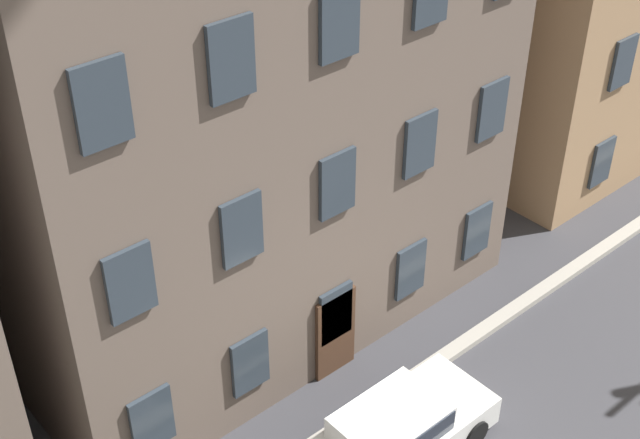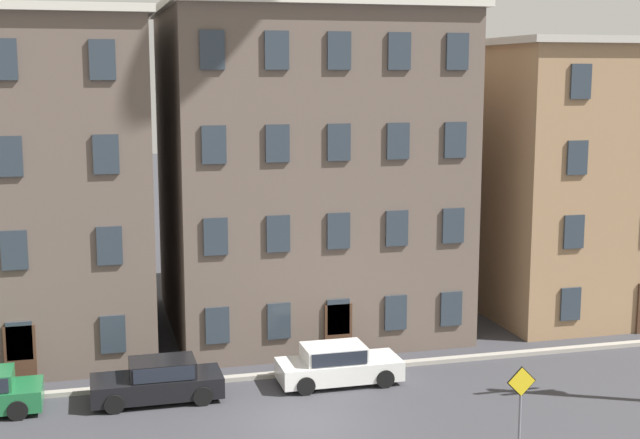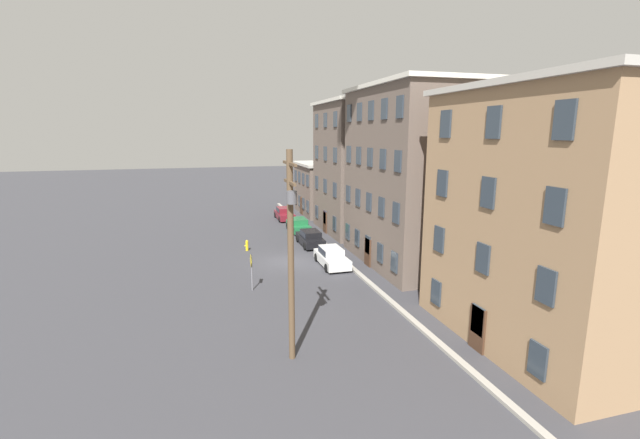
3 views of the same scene
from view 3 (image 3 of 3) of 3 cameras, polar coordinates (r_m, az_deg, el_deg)
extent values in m
plane|color=#38383D|center=(34.99, -4.52, -5.61)|extent=(200.00, 200.00, 0.00)
cube|color=#9E998E|center=(36.07, 2.52, -4.92)|extent=(56.00, 0.36, 0.16)
cube|color=#66564C|center=(55.78, 2.77, 4.13)|extent=(8.55, 10.43, 6.23)
cube|color=#B7B2A8|center=(55.46, 2.81, 7.48)|extent=(9.05, 10.93, 0.30)
cube|color=#2D3842|center=(57.65, -3.25, 2.80)|extent=(0.90, 0.10, 1.40)
cube|color=#2D3842|center=(57.26, -3.28, 5.88)|extent=(0.90, 0.10, 1.40)
cube|color=#2D3842|center=(55.59, -2.76, 2.48)|extent=(0.90, 0.10, 1.40)
cube|color=#2D3842|center=(55.19, -2.79, 5.68)|extent=(0.90, 0.10, 1.40)
cube|color=#2D3842|center=(53.54, -2.24, 2.14)|extent=(0.90, 0.10, 1.40)
cube|color=#2D3842|center=(53.12, -2.27, 5.45)|extent=(0.90, 0.10, 1.40)
cube|color=#2D3842|center=(51.49, -1.68, 1.76)|extent=(0.90, 0.10, 1.40)
cube|color=#2D3842|center=(51.06, -1.70, 5.21)|extent=(0.90, 0.10, 1.40)
cube|color=#472D1E|center=(54.64, -2.50, 1.84)|extent=(1.10, 0.10, 2.20)
cube|color=#66564C|center=(45.70, 7.56, 6.76)|extent=(9.73, 11.23, 13.14)
cube|color=silver|center=(45.65, 7.79, 15.20)|extent=(10.23, 11.73, 0.30)
cube|color=#2D3842|center=(47.52, -0.45, 1.05)|extent=(0.90, 0.10, 1.40)
cube|color=#2D3842|center=(47.04, -0.46, 4.99)|extent=(0.90, 0.10, 1.40)
cube|color=#2D3842|center=(46.78, -0.46, 8.99)|extent=(0.90, 0.10, 1.40)
cube|color=#2D3842|center=(46.75, -0.47, 13.01)|extent=(0.90, 0.10, 1.40)
cube|color=#2D3842|center=(44.46, 0.66, 0.31)|extent=(0.90, 0.10, 1.40)
cube|color=#2D3842|center=(43.94, 0.67, 4.52)|extent=(0.90, 0.10, 1.40)
cube|color=#2D3842|center=(43.66, 0.68, 8.80)|extent=(0.90, 0.10, 1.40)
cube|color=#2D3842|center=(43.63, 0.69, 13.12)|extent=(0.90, 0.10, 1.40)
cube|color=#2D3842|center=(41.42, 1.93, -0.52)|extent=(0.90, 0.10, 1.40)
cube|color=#2D3842|center=(40.86, 1.96, 3.99)|extent=(0.90, 0.10, 1.40)
cube|color=#2D3842|center=(40.56, 2.00, 8.59)|extent=(0.90, 0.10, 1.40)
cube|color=#2D3842|center=(40.53, 2.03, 13.23)|extent=(0.90, 0.10, 1.40)
cube|color=#472D1E|center=(44.57, 0.66, -0.37)|extent=(1.10, 0.10, 2.20)
cube|color=#66564C|center=(35.19, 15.13, 5.41)|extent=(11.80, 11.13, 13.56)
cube|color=silver|center=(35.18, 15.74, 16.69)|extent=(12.30, 11.63, 0.30)
cube|color=#2D3842|center=(37.87, 3.70, -1.61)|extent=(0.90, 0.10, 1.40)
cube|color=#2D3842|center=(37.25, 3.77, 3.47)|extent=(0.90, 0.10, 1.40)
cube|color=#2D3842|center=(36.93, 3.84, 8.69)|extent=(0.90, 0.10, 1.40)
cube|color=#2D3842|center=(36.92, 3.91, 13.95)|extent=(0.90, 0.10, 1.40)
cube|color=#2D3842|center=(35.72, 4.96, -2.43)|extent=(0.90, 0.10, 1.40)
cube|color=#2D3842|center=(35.06, 5.06, 2.95)|extent=(0.90, 0.10, 1.40)
cube|color=#2D3842|center=(34.72, 5.16, 8.49)|extent=(0.90, 0.10, 1.40)
cube|color=#2D3842|center=(34.71, 5.26, 14.08)|extent=(0.90, 0.10, 1.40)
cube|color=#2D3842|center=(33.60, 6.39, -3.36)|extent=(0.90, 0.10, 1.40)
cube|color=#2D3842|center=(32.90, 6.52, 2.35)|extent=(0.90, 0.10, 1.40)
cube|color=#2D3842|center=(32.53, 6.66, 8.26)|extent=(0.90, 0.10, 1.40)
cube|color=#2D3842|center=(32.52, 6.80, 14.23)|extent=(0.90, 0.10, 1.40)
cube|color=#2D3842|center=(31.51, 8.01, -4.41)|extent=(0.90, 0.10, 1.40)
cube|color=#2D3842|center=(30.76, 8.18, 1.67)|extent=(0.90, 0.10, 1.40)
cube|color=#2D3842|center=(30.37, 8.37, 7.98)|extent=(0.90, 0.10, 1.40)
cube|color=#2D3842|center=(30.35, 8.56, 14.38)|extent=(0.90, 0.10, 1.40)
cube|color=#2D3842|center=(29.46, 9.86, -5.61)|extent=(0.90, 0.10, 1.40)
cube|color=#2D3842|center=(28.65, 10.09, 0.89)|extent=(0.90, 0.10, 1.40)
cube|color=#2D3842|center=(28.24, 10.33, 7.66)|extent=(0.90, 0.10, 1.40)
cube|color=#2D3842|center=(28.22, 10.59, 14.54)|extent=(0.90, 0.10, 1.40)
cube|color=#472D1E|center=(33.76, 6.36, -4.34)|extent=(1.10, 0.10, 2.20)
cube|color=#9E7A56|center=(24.09, 30.68, -0.06)|extent=(11.31, 9.80, 12.25)
cube|color=#B7B2A8|center=(23.82, 32.27, 14.90)|extent=(11.81, 10.30, 0.30)
cube|color=#2D3842|center=(25.06, 15.21, -9.35)|extent=(0.90, 0.10, 1.40)
cube|color=#2D3842|center=(24.16, 15.59, -2.54)|extent=(0.90, 0.10, 1.40)
cube|color=#2D3842|center=(23.62, 15.99, 4.68)|extent=(0.90, 0.10, 1.40)
cube|color=#2D3842|center=(23.48, 16.41, 12.12)|extent=(0.90, 0.10, 1.40)
cube|color=#2D3842|center=(22.18, 20.31, -12.49)|extent=(0.90, 0.10, 1.40)
cube|color=#2D3842|center=(21.15, 20.88, -4.87)|extent=(0.90, 0.10, 1.40)
cube|color=#2D3842|center=(20.54, 21.49, 3.36)|extent=(0.90, 0.10, 1.40)
cube|color=#2D3842|center=(20.38, 22.14, 11.91)|extent=(0.90, 0.10, 1.40)
cube|color=#2D3842|center=(19.60, 27.02, -16.36)|extent=(0.90, 0.10, 1.40)
cube|color=#2D3842|center=(18.44, 27.89, -7.85)|extent=(0.90, 0.10, 1.40)
cube|color=#2D3842|center=(17.73, 28.82, 1.55)|extent=(0.90, 0.10, 1.40)
cube|color=#2D3842|center=(17.54, 29.80, 11.44)|extent=(0.90, 0.10, 1.40)
cube|color=#472D1E|center=(22.35, 20.23, -13.50)|extent=(1.10, 0.10, 2.20)
cube|color=maroon|center=(51.58, -4.76, 0.58)|extent=(4.40, 1.80, 0.70)
cube|color=maroon|center=(51.66, -4.82, 1.30)|extent=(2.20, 1.51, 0.55)
cube|color=#1E232D|center=(51.66, -4.82, 1.30)|extent=(2.02, 1.58, 0.48)
cylinder|color=black|center=(50.39, -3.49, 0.11)|extent=(0.66, 0.22, 0.66)
cylinder|color=black|center=(50.06, -5.39, 0.00)|extent=(0.66, 0.22, 0.66)
cylinder|color=black|center=(53.18, -4.16, 0.70)|extent=(0.66, 0.22, 0.66)
cylinder|color=black|center=(52.87, -5.97, 0.61)|extent=(0.66, 0.22, 0.66)
cube|color=#1E6638|center=(45.34, -2.91, -0.92)|extent=(4.40, 1.80, 0.70)
cube|color=#1E6638|center=(45.02, -2.86, -0.19)|extent=(2.20, 1.51, 0.55)
cube|color=#1E232D|center=(45.02, -2.86, -0.19)|extent=(2.02, 1.58, 0.48)
cylinder|color=black|center=(46.59, -4.33, -0.85)|extent=(0.66, 0.22, 0.66)
cylinder|color=black|center=(46.95, -2.30, -0.73)|extent=(0.66, 0.22, 0.66)
cylinder|color=black|center=(43.82, -3.57, -1.63)|extent=(0.66, 0.22, 0.66)
cylinder|color=black|center=(44.20, -1.41, -1.49)|extent=(0.66, 0.22, 0.66)
cube|color=black|center=(39.68, -1.32, -2.71)|extent=(4.40, 1.80, 0.70)
cube|color=black|center=(39.34, -1.25, -1.90)|extent=(2.20, 1.51, 0.55)
cube|color=#1E232D|center=(39.34, -1.25, -1.90)|extent=(2.02, 1.58, 0.48)
cylinder|color=black|center=(40.90, -2.98, -2.58)|extent=(0.66, 0.22, 0.66)
cylinder|color=black|center=(41.30, -0.68, -2.43)|extent=(0.66, 0.22, 0.66)
cylinder|color=black|center=(38.17, -2.00, -3.60)|extent=(0.66, 0.22, 0.66)
cylinder|color=black|center=(38.59, 0.45, -3.42)|extent=(0.66, 0.22, 0.66)
cube|color=silver|center=(33.69, 1.60, -5.31)|extent=(4.40, 1.80, 0.70)
cube|color=silver|center=(33.70, 1.50, -4.20)|extent=(2.20, 1.51, 0.55)
cube|color=#1E232D|center=(33.70, 1.50, -4.20)|extent=(2.02, 1.58, 0.48)
cylinder|color=black|center=(32.70, 3.79, -6.23)|extent=(0.66, 0.22, 0.66)
cylinder|color=black|center=(32.19, 0.92, -6.49)|extent=(0.66, 0.22, 0.66)
cylinder|color=black|center=(35.32, 2.21, -4.85)|extent=(0.66, 0.22, 0.66)
cylinder|color=black|center=(34.85, -0.46, -5.07)|extent=(0.66, 0.22, 0.66)
cylinder|color=slate|center=(28.73, -9.08, -7.11)|extent=(0.08, 0.08, 2.35)
cube|color=yellow|center=(28.46, -9.20, -5.47)|extent=(0.87, 0.03, 0.87)
cube|color=black|center=(28.47, -9.18, -5.47)|extent=(0.94, 0.02, 0.94)
cylinder|color=brown|center=(19.05, -3.90, -5.24)|extent=(0.28, 0.28, 9.60)
cube|color=brown|center=(18.29, -4.08, 7.45)|extent=(2.40, 0.12, 0.12)
cube|color=brown|center=(18.36, -4.04, 4.96)|extent=(2.00, 0.12, 0.12)
cylinder|color=#515156|center=(18.10, -3.79, 2.96)|extent=(0.44, 0.44, 0.55)
cylinder|color=yellow|center=(38.48, -9.72, -3.53)|extent=(0.24, 0.24, 0.80)
sphere|color=yellow|center=(38.37, -9.74, -2.88)|extent=(0.22, 0.22, 0.22)
cylinder|color=yellow|center=(38.46, -9.96, -3.47)|extent=(0.10, 0.12, 0.10)
camera|label=1|loc=(40.26, -14.33, 17.40)|focal=50.00mm
camera|label=2|loc=(43.96, -43.35, 9.38)|focal=50.00mm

